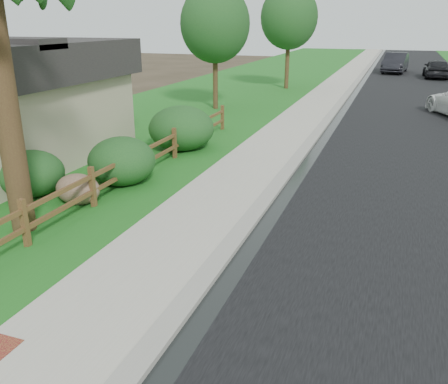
% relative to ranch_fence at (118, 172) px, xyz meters
% --- Properties ---
extents(ground, '(120.00, 120.00, 0.00)m').
position_rel_ranch_fence_xyz_m(ground, '(3.60, -6.40, -0.62)').
color(ground, '#332A1C').
extents(road, '(8.00, 90.00, 0.02)m').
position_rel_ranch_fence_xyz_m(road, '(8.20, 28.60, -0.61)').
color(road, black).
rests_on(road, ground).
extents(curb, '(0.40, 90.00, 0.12)m').
position_rel_ranch_fence_xyz_m(curb, '(4.00, 28.60, -0.56)').
color(curb, gray).
rests_on(curb, ground).
extents(wet_gutter, '(0.50, 90.00, 0.00)m').
position_rel_ranch_fence_xyz_m(wet_gutter, '(4.35, 28.60, -0.60)').
color(wet_gutter, black).
rests_on(wet_gutter, road).
extents(sidewalk, '(2.20, 90.00, 0.10)m').
position_rel_ranch_fence_xyz_m(sidewalk, '(2.70, 28.60, -0.57)').
color(sidewalk, '#A8A392').
rests_on(sidewalk, ground).
extents(grass_strip, '(1.60, 90.00, 0.06)m').
position_rel_ranch_fence_xyz_m(grass_strip, '(0.80, 28.60, -0.59)').
color(grass_strip, '#1B5D1A').
rests_on(grass_strip, ground).
extents(lawn_near, '(9.00, 90.00, 0.04)m').
position_rel_ranch_fence_xyz_m(lawn_near, '(-4.40, 28.60, -0.60)').
color(lawn_near, '#1B5D1A').
rests_on(lawn_near, ground).
extents(ranch_fence, '(0.12, 16.92, 1.10)m').
position_rel_ranch_fence_xyz_m(ranch_fence, '(0.00, 0.00, 0.00)').
color(ranch_fence, '#482718').
rests_on(ranch_fence, ground).
extents(dark_car_mid, '(1.97, 4.63, 1.56)m').
position_rel_ranch_fence_xyz_m(dark_car_mid, '(9.85, 33.10, 0.18)').
color(dark_car_mid, black).
rests_on(dark_car_mid, road).
extents(dark_car_far, '(2.36, 5.45, 1.75)m').
position_rel_ranch_fence_xyz_m(dark_car_far, '(6.57, 36.46, 0.28)').
color(dark_car_far, black).
rests_on(dark_car_far, road).
extents(boulder, '(1.38, 1.15, 0.81)m').
position_rel_ranch_fence_xyz_m(boulder, '(-0.55, -1.07, -0.21)').
color(boulder, brown).
rests_on(boulder, ground).
extents(shrub_b, '(2.09, 2.09, 1.25)m').
position_rel_ranch_fence_xyz_m(shrub_b, '(-2.12, -0.95, 0.01)').
color(shrub_b, '#18441C').
rests_on(shrub_b, ground).
extents(shrub_c, '(2.35, 2.35, 1.40)m').
position_rel_ranch_fence_xyz_m(shrub_c, '(-0.30, 0.71, 0.08)').
color(shrub_c, '#18441C').
rests_on(shrub_c, ground).
extents(shrub_d, '(3.13, 3.13, 1.62)m').
position_rel_ranch_fence_xyz_m(shrub_d, '(-0.30, 4.84, 0.19)').
color(shrub_d, '#18441C').
rests_on(shrub_d, ground).
extents(tree_near_left, '(3.56, 3.56, 6.31)m').
position_rel_ranch_fence_xyz_m(tree_near_left, '(-2.15, 13.25, 3.72)').
color(tree_near_left, '#3B2318').
rests_on(tree_near_left, ground).
extents(tree_mid_left, '(3.81, 3.81, 6.81)m').
position_rel_ranch_fence_xyz_m(tree_mid_left, '(-0.35, 22.46, 4.08)').
color(tree_mid_left, '#3B2318').
rests_on(tree_mid_left, ground).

